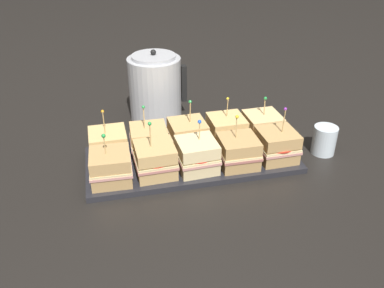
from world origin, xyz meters
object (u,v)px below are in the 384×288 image
sandwich_front_right (238,151)px  sandwich_back_far_left (108,145)px  sandwich_front_left (155,160)px  drinking_glass (324,140)px  sandwich_back_far_right (262,127)px  sandwich_back_left (149,140)px  sandwich_front_far_right (277,145)px  serving_platter (192,160)px  sandwich_back_center (187,135)px  sandwich_back_right (226,130)px  sandwich_front_far_left (111,167)px  sandwich_front_center (197,155)px  kettle_steel (155,88)px

sandwich_front_right → sandwich_back_far_left: bearing=161.3°
sandwich_front_left → sandwich_front_right: size_ratio=1.06×
drinking_glass → sandwich_back_far_right: bearing=149.5°
sandwich_back_left → sandwich_front_far_right: bearing=-17.8°
sandwich_back_left → serving_platter: bearing=-25.5°
sandwich_back_center → sandwich_back_right: bearing=1.9°
sandwich_front_far_right → sandwich_back_far_right: bearing=88.6°
sandwich_front_far_left → sandwich_back_far_left: size_ratio=0.91×
sandwich_back_left → drinking_glass: size_ratio=1.77×
sandwich_front_far_left → sandwich_front_left: size_ratio=0.89×
sandwich_front_far_left → sandwich_front_center: (0.25, 0.00, 0.00)m
sandwich_front_far_right → sandwich_front_far_left: bearing=-179.4°
sandwich_front_center → sandwich_front_right: 0.12m
sandwich_front_left → sandwich_back_left: size_ratio=1.04×
sandwich_front_center → sandwich_back_far_right: bearing=27.1°
sandwich_front_far_left → sandwich_back_left: (0.12, 0.13, -0.00)m
sandwich_back_left → sandwich_front_left: bearing=-89.0°
sandwich_front_far_right → sandwich_back_far_left: bearing=166.4°
sandwich_front_far_left → sandwich_back_left: bearing=45.2°
drinking_glass → sandwich_front_far_right: bearing=-172.0°
sandwich_back_far_left → sandwich_front_right: bearing=-18.7°
sandwich_back_left → sandwich_back_center: bearing=0.6°
sandwich_front_left → sandwich_back_center: (0.12, 0.12, -0.00)m
serving_platter → sandwich_back_right: size_ratio=4.06×
sandwich_back_right → drinking_glass: (0.30, -0.10, -0.02)m
sandwich_back_left → sandwich_front_center: bearing=-44.3°
sandwich_back_far_left → sandwich_back_right: size_ratio=1.05×
sandwich_back_far_right → drinking_glass: (0.17, -0.10, -0.02)m
serving_platter → sandwich_back_center: size_ratio=3.86×
sandwich_back_left → sandwich_back_center: 0.12m
kettle_steel → sandwich_front_center: bearing=-81.5°
sandwich_front_center → sandwich_back_far_right: 0.28m
serving_platter → sandwich_back_center: sandwich_back_center is taller
sandwich_front_right → drinking_glass: 0.30m
sandwich_back_far_left → kettle_steel: (0.19, 0.28, 0.06)m
sandwich_front_far_left → drinking_glass: size_ratio=1.63×
sandwich_front_left → sandwich_back_left: 0.12m
sandwich_front_center → sandwich_back_far_right: sandwich_front_center is taller
sandwich_front_left → drinking_glass: size_ratio=1.84×
sandwich_front_right → sandwich_back_far_right: bearing=45.9°
serving_platter → sandwich_back_far_right: 0.27m
sandwich_front_far_left → sandwich_back_right: size_ratio=0.95×
kettle_steel → sandwich_back_center: bearing=-78.6°
sandwich_back_center → sandwich_back_right: size_ratio=1.05×
serving_platter → sandwich_back_center: 0.08m
sandwich_back_right → sandwich_back_center: bearing=-178.1°
serving_platter → sandwich_back_far_left: bearing=166.4°
sandwich_front_far_right → serving_platter: bearing=166.3°
sandwich_front_far_left → sandwich_back_right: (0.38, 0.13, 0.00)m
sandwich_front_center → sandwich_front_right: bearing=-1.5°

